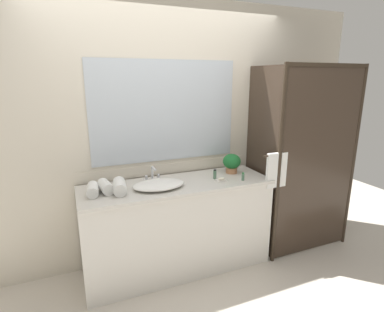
{
  "coord_description": "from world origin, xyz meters",
  "views": [
    {
      "loc": [
        -0.9,
        -2.54,
        1.86
      ],
      "look_at": [
        0.15,
        0.0,
        1.15
      ],
      "focal_mm": 28.3,
      "sensor_mm": 36.0,
      "label": 1
    }
  ],
  "objects_px": {
    "sink_basin": "(159,184)",
    "rolled_towel_middle": "(106,187)",
    "faucet": "(153,176)",
    "rolled_towel_far_edge": "(120,187)",
    "rolled_towel_near_edge": "(93,190)",
    "potted_plant": "(232,162)",
    "amenity_bottle_lotion": "(215,174)",
    "amenity_bottle_shampoo": "(243,177)",
    "soap_dish": "(221,180)"
  },
  "relations": [
    {
      "from": "sink_basin",
      "to": "rolled_towel_middle",
      "type": "bearing_deg",
      "value": 172.42
    },
    {
      "from": "sink_basin",
      "to": "faucet",
      "type": "relative_size",
      "value": 2.79
    },
    {
      "from": "rolled_towel_middle",
      "to": "rolled_towel_far_edge",
      "type": "bearing_deg",
      "value": -27.09
    },
    {
      "from": "rolled_towel_near_edge",
      "to": "potted_plant",
      "type": "bearing_deg",
      "value": 3.91
    },
    {
      "from": "sink_basin",
      "to": "rolled_towel_far_edge",
      "type": "relative_size",
      "value": 1.98
    },
    {
      "from": "rolled_towel_middle",
      "to": "rolled_towel_far_edge",
      "type": "xyz_separation_m",
      "value": [
        0.11,
        -0.06,
        0.0
      ]
    },
    {
      "from": "amenity_bottle_lotion",
      "to": "potted_plant",
      "type": "bearing_deg",
      "value": 22.88
    },
    {
      "from": "amenity_bottle_shampoo",
      "to": "rolled_towel_near_edge",
      "type": "height_order",
      "value": "rolled_towel_near_edge"
    },
    {
      "from": "potted_plant",
      "to": "rolled_towel_near_edge",
      "type": "relative_size",
      "value": 0.99
    },
    {
      "from": "amenity_bottle_lotion",
      "to": "rolled_towel_far_edge",
      "type": "bearing_deg",
      "value": -178.55
    },
    {
      "from": "amenity_bottle_lotion",
      "to": "rolled_towel_middle",
      "type": "bearing_deg",
      "value": 178.18
    },
    {
      "from": "rolled_towel_near_edge",
      "to": "amenity_bottle_shampoo",
      "type": "bearing_deg",
      "value": -6.59
    },
    {
      "from": "faucet",
      "to": "soap_dish",
      "type": "bearing_deg",
      "value": -23.08
    },
    {
      "from": "potted_plant",
      "to": "soap_dish",
      "type": "bearing_deg",
      "value": -138.74
    },
    {
      "from": "rolled_towel_near_edge",
      "to": "faucet",
      "type": "bearing_deg",
      "value": 15.95
    },
    {
      "from": "sink_basin",
      "to": "amenity_bottle_lotion",
      "type": "xyz_separation_m",
      "value": [
        0.58,
        0.03,
        0.01
      ]
    },
    {
      "from": "amenity_bottle_lotion",
      "to": "amenity_bottle_shampoo",
      "type": "height_order",
      "value": "amenity_bottle_lotion"
    },
    {
      "from": "rolled_towel_far_edge",
      "to": "soap_dish",
      "type": "bearing_deg",
      "value": -3.88
    },
    {
      "from": "faucet",
      "to": "soap_dish",
      "type": "height_order",
      "value": "faucet"
    },
    {
      "from": "faucet",
      "to": "amenity_bottle_shampoo",
      "type": "distance_m",
      "value": 0.87
    },
    {
      "from": "rolled_towel_near_edge",
      "to": "rolled_towel_far_edge",
      "type": "height_order",
      "value": "rolled_towel_far_edge"
    },
    {
      "from": "amenity_bottle_shampoo",
      "to": "rolled_towel_middle",
      "type": "height_order",
      "value": "rolled_towel_middle"
    },
    {
      "from": "faucet",
      "to": "soap_dish",
      "type": "distance_m",
      "value": 0.66
    },
    {
      "from": "sink_basin",
      "to": "potted_plant",
      "type": "height_order",
      "value": "potted_plant"
    },
    {
      "from": "amenity_bottle_lotion",
      "to": "rolled_towel_middle",
      "type": "height_order",
      "value": "rolled_towel_middle"
    },
    {
      "from": "potted_plant",
      "to": "amenity_bottle_shampoo",
      "type": "height_order",
      "value": "potted_plant"
    },
    {
      "from": "soap_dish",
      "to": "rolled_towel_far_edge",
      "type": "height_order",
      "value": "rolled_towel_far_edge"
    },
    {
      "from": "potted_plant",
      "to": "amenity_bottle_shampoo",
      "type": "xyz_separation_m",
      "value": [
        -0.02,
        -0.25,
        -0.07
      ]
    },
    {
      "from": "soap_dish",
      "to": "amenity_bottle_lotion",
      "type": "distance_m",
      "value": 0.1
    },
    {
      "from": "potted_plant",
      "to": "soap_dish",
      "type": "distance_m",
      "value": 0.31
    },
    {
      "from": "potted_plant",
      "to": "rolled_towel_far_edge",
      "type": "relative_size",
      "value": 0.84
    },
    {
      "from": "amenity_bottle_lotion",
      "to": "rolled_towel_far_edge",
      "type": "height_order",
      "value": "rolled_towel_far_edge"
    },
    {
      "from": "faucet",
      "to": "sink_basin",
      "type": "bearing_deg",
      "value": -90.0
    },
    {
      "from": "sink_basin",
      "to": "amenity_bottle_shampoo",
      "type": "bearing_deg",
      "value": -8.58
    },
    {
      "from": "sink_basin",
      "to": "amenity_bottle_lotion",
      "type": "distance_m",
      "value": 0.58
    },
    {
      "from": "amenity_bottle_shampoo",
      "to": "rolled_towel_far_edge",
      "type": "xyz_separation_m",
      "value": [
        -1.15,
        0.13,
        0.02
      ]
    },
    {
      "from": "amenity_bottle_shampoo",
      "to": "rolled_towel_near_edge",
      "type": "xyz_separation_m",
      "value": [
        -1.37,
        0.16,
        0.01
      ]
    },
    {
      "from": "sink_basin",
      "to": "soap_dish",
      "type": "height_order",
      "value": "sink_basin"
    },
    {
      "from": "potted_plant",
      "to": "rolled_towel_near_edge",
      "type": "distance_m",
      "value": 1.4
    },
    {
      "from": "potted_plant",
      "to": "rolled_towel_near_edge",
      "type": "height_order",
      "value": "potted_plant"
    },
    {
      "from": "soap_dish",
      "to": "amenity_bottle_lotion",
      "type": "height_order",
      "value": "amenity_bottle_lotion"
    },
    {
      "from": "faucet",
      "to": "amenity_bottle_lotion",
      "type": "bearing_deg",
      "value": -16.42
    },
    {
      "from": "sink_basin",
      "to": "faucet",
      "type": "distance_m",
      "value": 0.2
    },
    {
      "from": "soap_dish",
      "to": "amenity_bottle_lotion",
      "type": "relative_size",
      "value": 1.06
    },
    {
      "from": "potted_plant",
      "to": "amenity_bottle_lotion",
      "type": "relative_size",
      "value": 2.13
    },
    {
      "from": "soap_dish",
      "to": "amenity_bottle_shampoo",
      "type": "bearing_deg",
      "value": -17.06
    },
    {
      "from": "faucet",
      "to": "soap_dish",
      "type": "relative_size",
      "value": 1.7
    },
    {
      "from": "soap_dish",
      "to": "amenity_bottle_shampoo",
      "type": "relative_size",
      "value": 1.24
    },
    {
      "from": "sink_basin",
      "to": "soap_dish",
      "type": "relative_size",
      "value": 4.74
    },
    {
      "from": "amenity_bottle_shampoo",
      "to": "rolled_towel_middle",
      "type": "relative_size",
      "value": 0.4
    }
  ]
}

